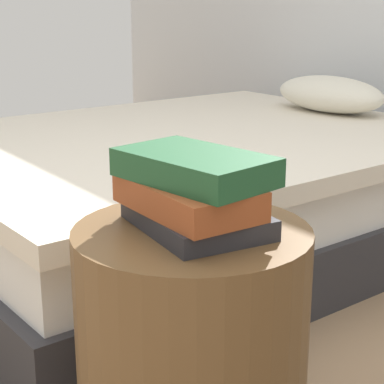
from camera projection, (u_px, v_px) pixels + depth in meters
bed at (192, 189)px, 2.60m from camera, size 1.60×2.05×0.62m
side_table at (192, 361)px, 1.29m from camera, size 0.45×0.45×0.54m
book_charcoal at (196, 218)px, 1.22m from camera, size 0.29×0.22×0.04m
book_rust at (189, 197)px, 1.19m from camera, size 0.28×0.17×0.05m
book_forest at (195, 167)px, 1.18m from camera, size 0.30×0.21×0.05m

